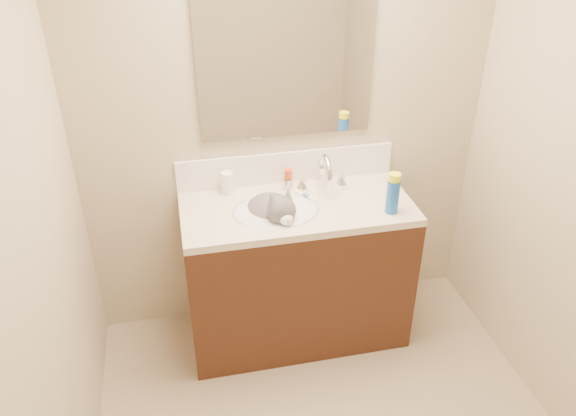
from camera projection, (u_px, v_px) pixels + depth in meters
name	position (u px, v px, depth m)	size (l,w,h in m)	color
room_shell	(369.00, 188.00, 1.76)	(2.24, 2.54, 2.52)	tan
vanity_cabinet	(297.00, 274.00, 3.13)	(1.20, 0.55, 0.82)	#3A1C10
counter_slab	(297.00, 209.00, 2.91)	(1.20, 0.55, 0.04)	beige
basin	(276.00, 222.00, 2.89)	(0.45, 0.36, 0.14)	white
faucet	(324.00, 175.00, 3.00)	(0.28, 0.20, 0.21)	silver
cat	(273.00, 214.00, 2.89)	(0.36, 0.41, 0.31)	#514F51
backsplash	(287.00, 167.00, 3.07)	(1.20, 0.02, 0.18)	white
mirror	(286.00, 60.00, 2.77)	(0.90, 0.02, 0.80)	white
pill_bottle	(227.00, 183.00, 2.98)	(0.07, 0.07, 0.12)	white
pill_label	(227.00, 186.00, 2.99)	(0.06, 0.06, 0.04)	orange
silver_jar	(287.00, 184.00, 3.04)	(0.05, 0.05, 0.06)	#B7B7BC
amber_bottle	(288.00, 178.00, 3.04)	(0.04, 0.04, 0.11)	#D44319
toothbrush	(306.00, 196.00, 2.97)	(0.02, 0.16, 0.01)	white
toothbrush_head	(306.00, 195.00, 2.97)	(0.02, 0.03, 0.02)	#627DD0
spray_can	(393.00, 197.00, 2.80)	(0.06, 0.06, 0.18)	blue
spray_cap	(395.00, 177.00, 2.74)	(0.06, 0.06, 0.04)	yellow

